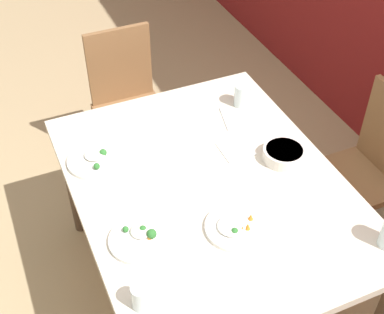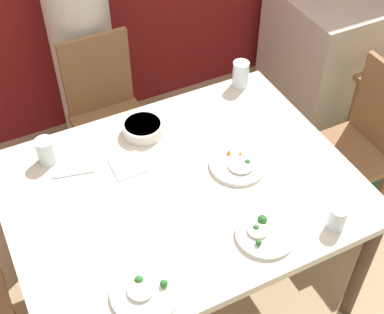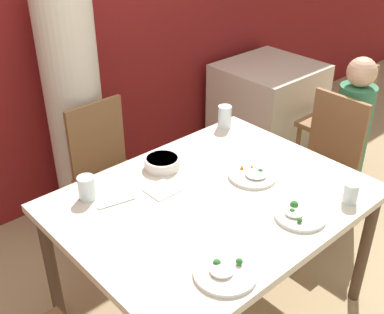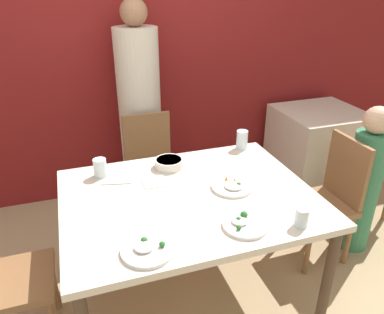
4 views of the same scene
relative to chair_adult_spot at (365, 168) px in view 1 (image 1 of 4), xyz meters
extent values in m
plane|color=tan|center=(0.03, -0.89, -0.49)|extent=(10.00, 10.00, 0.00)
cube|color=beige|center=(0.03, -0.89, 0.24)|extent=(1.43, 1.10, 0.04)
cylinder|color=#4C3828|center=(-0.63, -1.38, -0.13)|extent=(0.06, 0.06, 0.71)
cylinder|color=#4C3828|center=(-0.63, -0.40, -0.13)|extent=(0.06, 0.06, 0.71)
cube|color=brown|center=(0.00, -0.07, -0.06)|extent=(0.40, 0.40, 0.04)
cylinder|color=brown|center=(-0.16, -0.24, -0.28)|extent=(0.04, 0.04, 0.40)
cylinder|color=brown|center=(0.17, -0.24, -0.28)|extent=(0.04, 0.04, 0.40)
cylinder|color=brown|center=(-0.16, 0.09, -0.28)|extent=(0.04, 0.04, 0.40)
cube|color=brown|center=(-0.96, -0.92, -0.06)|extent=(0.40, 0.40, 0.04)
cube|color=brown|center=(-1.14, -0.92, 0.19)|extent=(0.03, 0.38, 0.46)
cylinder|color=brown|center=(-0.79, -1.09, -0.28)|extent=(0.04, 0.04, 0.40)
cylinder|color=brown|center=(-0.79, -0.76, -0.28)|extent=(0.04, 0.04, 0.40)
cylinder|color=brown|center=(-1.12, -1.09, -0.28)|extent=(0.04, 0.04, 0.40)
cylinder|color=brown|center=(-1.12, -0.76, -0.28)|extent=(0.04, 0.04, 0.40)
cylinder|color=silver|center=(0.01, -0.52, 0.29)|extent=(0.19, 0.19, 0.06)
cylinder|color=#BC5123|center=(0.01, -0.52, 0.31)|extent=(0.16, 0.16, 0.01)
cylinder|color=white|center=(-0.31, -1.29, 0.27)|extent=(0.25, 0.25, 0.02)
ellipsoid|color=white|center=(-0.32, -1.29, 0.29)|extent=(0.09, 0.09, 0.02)
sphere|color=#2D702D|center=(-0.31, -1.25, 0.30)|extent=(0.03, 0.03, 0.03)
sphere|color=#2D702D|center=(-0.24, -1.30, 0.29)|extent=(0.03, 0.03, 0.03)
cylinder|color=white|center=(0.20, -1.27, 0.27)|extent=(0.23, 0.23, 0.02)
ellipsoid|color=white|center=(0.18, -1.25, 0.29)|extent=(0.08, 0.08, 0.02)
cone|color=orange|center=(0.22, -1.23, 0.29)|extent=(0.02, 0.02, 0.03)
sphere|color=#2D702D|center=(0.15, -1.30, 0.29)|extent=(0.02, 0.02, 0.02)
sphere|color=#2D702D|center=(0.21, -1.22, 0.30)|extent=(0.04, 0.04, 0.04)
sphere|color=#2D702D|center=(0.17, -1.24, 0.29)|extent=(0.03, 0.03, 0.03)
cylinder|color=white|center=(0.29, -0.90, 0.27)|extent=(0.25, 0.25, 0.02)
ellipsoid|color=white|center=(0.29, -0.92, 0.29)|extent=(0.11, 0.11, 0.02)
cone|color=orange|center=(0.32, -0.87, 0.29)|extent=(0.02, 0.02, 0.03)
cone|color=orange|center=(0.32, -0.89, 0.29)|extent=(0.02, 0.02, 0.03)
cone|color=orange|center=(0.28, -0.83, 0.29)|extent=(0.02, 0.02, 0.03)
sphere|color=#2D702D|center=(0.32, -0.92, 0.29)|extent=(0.03, 0.03, 0.03)
cylinder|color=silver|center=(0.47, -1.35, 0.31)|extent=(0.07, 0.07, 0.10)
cylinder|color=silver|center=(-0.43, -0.50, 0.32)|extent=(0.08, 0.08, 0.12)
cube|color=white|center=(-0.13, -0.68, 0.26)|extent=(0.14, 0.14, 0.01)
cube|color=silver|center=(-0.35, -0.63, 0.26)|extent=(0.18, 0.06, 0.01)
camera|label=1|loc=(1.47, -1.60, 1.85)|focal=50.00mm
camera|label=2|loc=(-0.60, -2.25, 1.90)|focal=50.00mm
camera|label=3|loc=(-1.31, -2.22, 1.58)|focal=45.00mm
camera|label=4|loc=(-0.54, -2.63, 1.40)|focal=35.00mm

